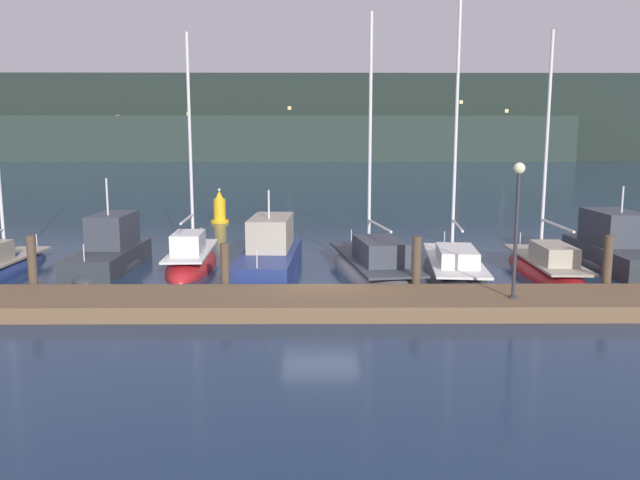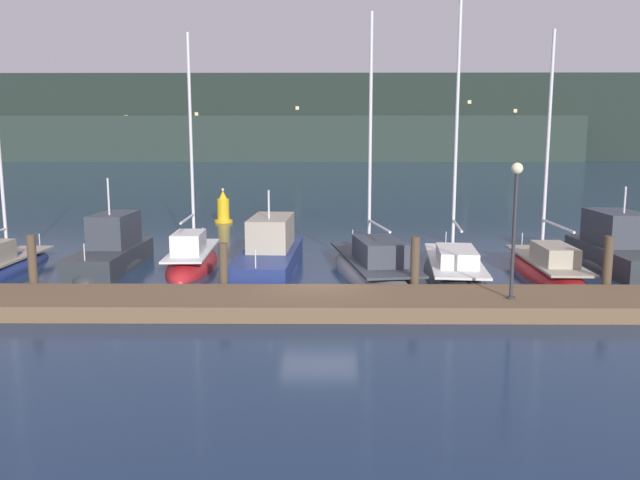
{
  "view_description": "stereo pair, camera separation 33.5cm",
  "coord_description": "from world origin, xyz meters",
  "px_view_note": "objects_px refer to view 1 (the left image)",
  "views": [
    {
      "loc": [
        -0.15,
        -19.7,
        4.88
      ],
      "look_at": [
        0.0,
        3.28,
        1.2
      ],
      "focal_mm": 35.0,
      "sensor_mm": 36.0,
      "label": 1
    },
    {
      "loc": [
        0.18,
        -19.7,
        4.88
      ],
      "look_at": [
        0.0,
        3.28,
        1.2
      ],
      "focal_mm": 35.0,
      "sensor_mm": 36.0,
      "label": 2
    }
  ],
  "objects_px": {
    "motorboat_berth_5": "(269,264)",
    "channel_buoy": "(220,210)",
    "dock_lamppost": "(517,208)",
    "sailboat_berth_4": "(192,263)",
    "sailboat_berth_8": "(545,270)",
    "sailboat_berth_7": "(453,271)",
    "motorboat_berth_3": "(110,259)",
    "motorboat_berth_9": "(618,258)",
    "sailboat_berth_6": "(373,270)"
  },
  "relations": [
    {
      "from": "motorboat_berth_5",
      "to": "dock_lamppost",
      "type": "xyz_separation_m",
      "value": [
        7.34,
        -5.54,
        2.68
      ]
    },
    {
      "from": "sailboat_berth_8",
      "to": "dock_lamppost",
      "type": "bearing_deg",
      "value": -118.51
    },
    {
      "from": "sailboat_berth_4",
      "to": "channel_buoy",
      "type": "relative_size",
      "value": 4.65
    },
    {
      "from": "sailboat_berth_7",
      "to": "channel_buoy",
      "type": "height_order",
      "value": "sailboat_berth_7"
    },
    {
      "from": "sailboat_berth_7",
      "to": "sailboat_berth_8",
      "type": "relative_size",
      "value": 1.21
    },
    {
      "from": "sailboat_berth_4",
      "to": "dock_lamppost",
      "type": "xyz_separation_m",
      "value": [
        10.46,
        -6.69,
        2.86
      ]
    },
    {
      "from": "motorboat_berth_3",
      "to": "sailboat_berth_8",
      "type": "relative_size",
      "value": 0.65
    },
    {
      "from": "motorboat_berth_3",
      "to": "sailboat_berth_8",
      "type": "xyz_separation_m",
      "value": [
        16.45,
        -1.24,
        -0.19
      ]
    },
    {
      "from": "sailboat_berth_7",
      "to": "sailboat_berth_8",
      "type": "distance_m",
      "value": 3.42
    },
    {
      "from": "sailboat_berth_7",
      "to": "motorboat_berth_9",
      "type": "bearing_deg",
      "value": 10.81
    },
    {
      "from": "sailboat_berth_8",
      "to": "channel_buoy",
      "type": "xyz_separation_m",
      "value": [
        -14.24,
        14.58,
        0.64
      ]
    },
    {
      "from": "motorboat_berth_5",
      "to": "sailboat_berth_8",
      "type": "height_order",
      "value": "sailboat_berth_8"
    },
    {
      "from": "sailboat_berth_4",
      "to": "motorboat_berth_9",
      "type": "bearing_deg",
      "value": -0.69
    },
    {
      "from": "sailboat_berth_6",
      "to": "sailboat_berth_8",
      "type": "xyz_separation_m",
      "value": [
        6.36,
        -0.04,
        -0.0
      ]
    },
    {
      "from": "motorboat_berth_9",
      "to": "motorboat_berth_5",
      "type": "bearing_deg",
      "value": -175.97
    },
    {
      "from": "sailboat_berth_4",
      "to": "sailboat_berth_6",
      "type": "height_order",
      "value": "sailboat_berth_6"
    },
    {
      "from": "channel_buoy",
      "to": "sailboat_berth_8",
      "type": "bearing_deg",
      "value": -45.67
    },
    {
      "from": "motorboat_berth_9",
      "to": "channel_buoy",
      "type": "height_order",
      "value": "motorboat_berth_9"
    },
    {
      "from": "motorboat_berth_3",
      "to": "motorboat_berth_5",
      "type": "distance_m",
      "value": 6.31
    },
    {
      "from": "sailboat_berth_4",
      "to": "dock_lamppost",
      "type": "bearing_deg",
      "value": -32.61
    },
    {
      "from": "sailboat_berth_7",
      "to": "sailboat_berth_8",
      "type": "height_order",
      "value": "sailboat_berth_7"
    },
    {
      "from": "sailboat_berth_7",
      "to": "motorboat_berth_9",
      "type": "relative_size",
      "value": 1.68
    },
    {
      "from": "sailboat_berth_4",
      "to": "sailboat_berth_8",
      "type": "distance_m",
      "value": 13.41
    },
    {
      "from": "sailboat_berth_7",
      "to": "motorboat_berth_9",
      "type": "distance_m",
      "value": 6.82
    },
    {
      "from": "motorboat_berth_5",
      "to": "sailboat_berth_6",
      "type": "relative_size",
      "value": 0.74
    },
    {
      "from": "sailboat_berth_4",
      "to": "motorboat_berth_5",
      "type": "relative_size",
      "value": 1.27
    },
    {
      "from": "motorboat_berth_3",
      "to": "channel_buoy",
      "type": "bearing_deg",
      "value": 80.59
    },
    {
      "from": "sailboat_berth_4",
      "to": "motorboat_berth_5",
      "type": "height_order",
      "value": "sailboat_berth_4"
    },
    {
      "from": "channel_buoy",
      "to": "motorboat_berth_9",
      "type": "bearing_deg",
      "value": -37.37
    },
    {
      "from": "motorboat_berth_5",
      "to": "channel_buoy",
      "type": "xyz_separation_m",
      "value": [
        -4.03,
        14.33,
        0.43
      ]
    },
    {
      "from": "sailboat_berth_8",
      "to": "dock_lamppost",
      "type": "distance_m",
      "value": 6.68
    },
    {
      "from": "dock_lamppost",
      "to": "motorboat_berth_3",
      "type": "bearing_deg",
      "value": 154.29
    },
    {
      "from": "dock_lamppost",
      "to": "sailboat_berth_4",
      "type": "bearing_deg",
      "value": 147.39
    },
    {
      "from": "sailboat_berth_6",
      "to": "sailboat_berth_4",
      "type": "bearing_deg",
      "value": 168.99
    },
    {
      "from": "motorboat_berth_3",
      "to": "sailboat_berth_4",
      "type": "distance_m",
      "value": 3.12
    },
    {
      "from": "motorboat_berth_3",
      "to": "motorboat_berth_5",
      "type": "height_order",
      "value": "motorboat_berth_3"
    },
    {
      "from": "motorboat_berth_5",
      "to": "sailboat_berth_6",
      "type": "height_order",
      "value": "sailboat_berth_6"
    },
    {
      "from": "sailboat_berth_8",
      "to": "motorboat_berth_9",
      "type": "bearing_deg",
      "value": 20.13
    },
    {
      "from": "motorboat_berth_5",
      "to": "sailboat_berth_8",
      "type": "xyz_separation_m",
      "value": [
        10.22,
        -0.25,
        -0.21
      ]
    },
    {
      "from": "motorboat_berth_3",
      "to": "channel_buoy",
      "type": "relative_size",
      "value": 2.98
    },
    {
      "from": "sailboat_berth_6",
      "to": "channel_buoy",
      "type": "height_order",
      "value": "sailboat_berth_6"
    },
    {
      "from": "motorboat_berth_3",
      "to": "sailboat_berth_8",
      "type": "bearing_deg",
      "value": -4.32
    },
    {
      "from": "motorboat_berth_9",
      "to": "sailboat_berth_8",
      "type": "bearing_deg",
      "value": -159.87
    },
    {
      "from": "motorboat_berth_3",
      "to": "dock_lamppost",
      "type": "bearing_deg",
      "value": -25.71
    },
    {
      "from": "sailboat_berth_4",
      "to": "channel_buoy",
      "type": "xyz_separation_m",
      "value": [
        -0.91,
        13.18,
        0.61
      ]
    },
    {
      "from": "motorboat_berth_5",
      "to": "motorboat_berth_9",
      "type": "distance_m",
      "value": 13.52
    },
    {
      "from": "sailboat_berth_4",
      "to": "sailboat_berth_7",
      "type": "relative_size",
      "value": 0.84
    },
    {
      "from": "channel_buoy",
      "to": "dock_lamppost",
      "type": "relative_size",
      "value": 0.54
    },
    {
      "from": "motorboat_berth_3",
      "to": "dock_lamppost",
      "type": "xyz_separation_m",
      "value": [
        13.58,
        -6.54,
        2.7
      ]
    },
    {
      "from": "sailboat_berth_6",
      "to": "channel_buoy",
      "type": "bearing_deg",
      "value": 118.47
    }
  ]
}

